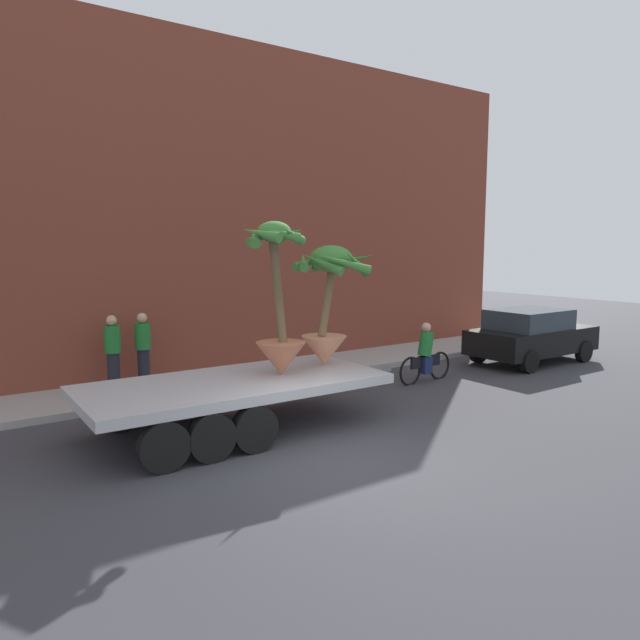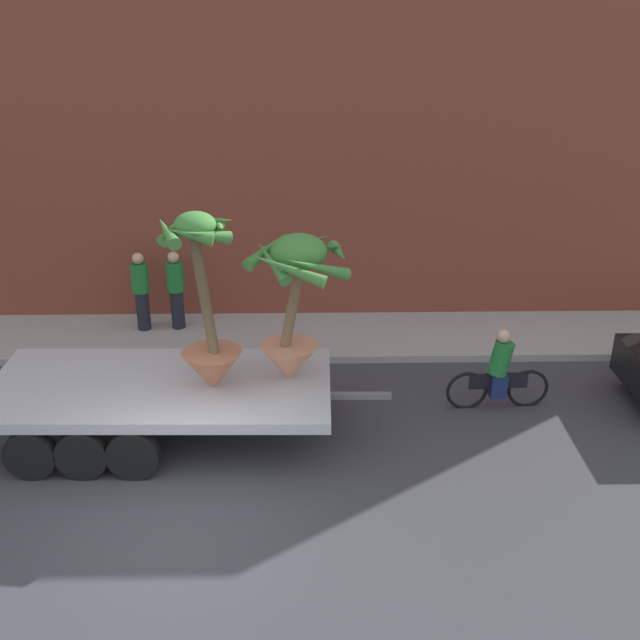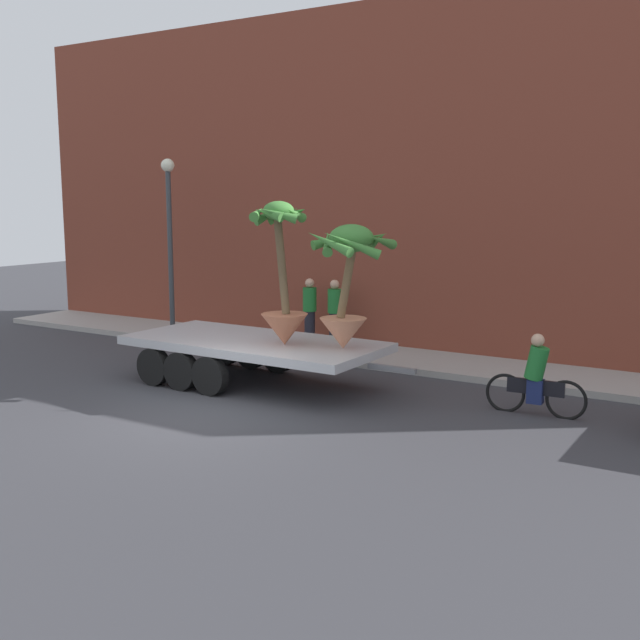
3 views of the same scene
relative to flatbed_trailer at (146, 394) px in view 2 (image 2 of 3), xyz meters
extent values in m
plane|color=#38383D|center=(0.89, -2.47, -0.77)|extent=(60.00, 60.00, 0.00)
cube|color=#A39E99|center=(0.89, 3.63, -0.69)|extent=(24.00, 2.20, 0.15)
cube|color=brown|center=(0.89, 5.33, 3.62)|extent=(24.00, 1.20, 8.78)
cube|color=#B7BABF|center=(0.24, 0.00, 0.12)|extent=(5.57, 2.63, 0.18)
cylinder|color=black|center=(-1.51, 1.21, -0.37)|extent=(0.80, 0.23, 0.80)
cylinder|color=black|center=(-1.55, -1.16, -0.37)|extent=(0.80, 0.23, 0.80)
cylinder|color=black|center=(-0.73, 1.20, -0.37)|extent=(0.80, 0.23, 0.80)
cylinder|color=black|center=(-0.78, -1.17, -0.37)|extent=(0.80, 0.23, 0.80)
cylinder|color=black|center=(0.04, 1.19, -0.37)|extent=(0.80, 0.23, 0.80)
cylinder|color=black|center=(0.00, -1.19, -0.37)|extent=(0.80, 0.23, 0.80)
cube|color=slate|center=(3.50, -0.06, -0.03)|extent=(1.00, 0.12, 0.10)
cone|color=#B26647|center=(1.14, -0.18, 0.53)|extent=(0.95, 0.95, 0.64)
cylinder|color=brown|center=(1.07, -0.18, 1.88)|extent=(0.37, 0.16, 2.07)
ellipsoid|color=#428438|center=(1.01, -0.18, 2.91)|extent=(0.62, 0.62, 0.39)
cone|color=#428438|center=(1.37, -0.13, 2.86)|extent=(0.31, 0.76, 0.38)
cone|color=#428438|center=(1.24, 0.16, 2.88)|extent=(0.80, 0.63, 0.34)
cone|color=#428438|center=(0.92, 0.13, 2.83)|extent=(0.71, 0.39, 0.44)
cone|color=#428438|center=(0.69, -0.02, 2.84)|extent=(0.50, 0.75, 0.46)
cone|color=#428438|center=(0.63, -0.35, 2.88)|extent=(0.54, 0.86, 0.36)
cone|color=#428438|center=(1.00, -0.51, 2.87)|extent=(0.70, 0.24, 0.35)
cone|color=#428438|center=(1.22, -0.49, 2.86)|extent=(0.76, 0.59, 0.40)
cone|color=tan|center=(2.34, 0.10, 0.52)|extent=(0.93, 0.93, 0.61)
cylinder|color=brown|center=(2.43, 0.10, 1.61)|extent=(0.45, 0.17, 1.58)
ellipsoid|color=#428438|center=(2.52, 0.10, 2.40)|extent=(0.87, 0.87, 0.54)
cone|color=#428438|center=(3.13, 0.17, 2.36)|extent=(0.33, 1.27, 0.40)
cone|color=#428438|center=(2.87, 0.46, 2.34)|extent=(0.87, 0.86, 0.50)
cone|color=#428438|center=(2.49, 0.64, 2.35)|extent=(1.10, 0.26, 0.46)
cone|color=#428438|center=(2.04, 0.40, 2.36)|extent=(0.78, 1.07, 0.43)
cone|color=#428438|center=(2.12, -0.13, 2.32)|extent=(0.65, 0.90, 0.53)
cone|color=#428438|center=(2.35, -0.48, 2.34)|extent=(1.22, 0.53, 0.52)
cone|color=#428438|center=(2.79, -0.38, 2.32)|extent=(1.07, 0.72, 0.60)
torus|color=black|center=(6.54, 0.84, -0.43)|extent=(0.74, 0.10, 0.74)
torus|color=black|center=(5.44, 0.78, -0.43)|extent=(0.74, 0.10, 0.74)
cube|color=black|center=(5.99, 0.81, -0.25)|extent=(1.04, 0.11, 0.28)
cylinder|color=#1E702D|center=(5.99, 0.81, 0.20)|extent=(0.46, 0.36, 0.65)
sphere|color=tan|center=(5.99, 0.81, 0.62)|extent=(0.24, 0.24, 0.24)
cube|color=navy|center=(5.99, 0.81, -0.33)|extent=(0.29, 0.25, 0.44)
cylinder|color=black|center=(-0.12, 4.00, -0.19)|extent=(0.28, 0.28, 0.85)
cylinder|color=#1E702D|center=(-0.12, 4.00, 0.54)|extent=(0.36, 0.36, 0.62)
sphere|color=tan|center=(-0.12, 4.00, 0.97)|extent=(0.24, 0.24, 0.24)
cylinder|color=black|center=(-0.84, 3.94, -0.19)|extent=(0.28, 0.28, 0.85)
cylinder|color=#1E702D|center=(-0.84, 3.94, 0.54)|extent=(0.36, 0.36, 0.62)
sphere|color=tan|center=(-0.84, 3.94, 0.97)|extent=(0.24, 0.24, 0.24)
camera|label=1|loc=(-4.54, -9.52, 2.68)|focal=32.88mm
camera|label=2|loc=(2.64, -10.74, 6.08)|focal=42.14mm
camera|label=3|loc=(9.62, -12.75, 3.16)|focal=42.61mm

